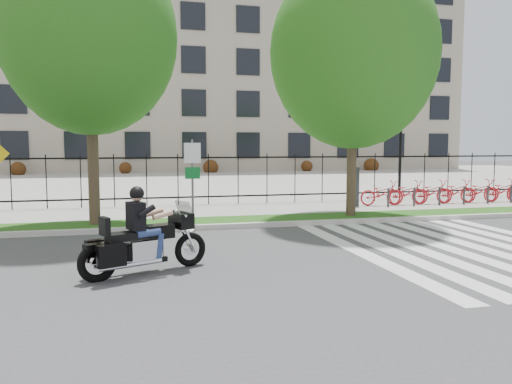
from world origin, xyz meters
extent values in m
plane|color=#3D3D40|center=(0.00, 0.00, 0.00)|extent=(120.00, 120.00, 0.00)
cube|color=#BAB8AF|center=(0.00, 4.10, 0.07)|extent=(60.00, 0.20, 0.15)
cube|color=#245214|center=(0.00, 4.95, 0.07)|extent=(60.00, 1.50, 0.15)
cube|color=#9C9A92|center=(0.00, 7.45, 0.07)|extent=(60.00, 3.50, 0.15)
cube|color=#9C9A92|center=(0.00, 25.00, 0.05)|extent=(80.00, 34.00, 0.10)
cube|color=gray|center=(0.00, 45.00, 10.00)|extent=(60.00, 20.00, 20.00)
cylinder|color=black|center=(10.00, 12.00, 2.00)|extent=(0.14, 0.14, 4.00)
cylinder|color=black|center=(10.00, 12.00, 3.90)|extent=(0.06, 0.70, 0.70)
sphere|color=white|center=(9.65, 12.00, 4.00)|extent=(0.36, 0.36, 0.36)
sphere|color=white|center=(10.35, 12.00, 4.00)|extent=(0.36, 0.36, 0.36)
cylinder|color=#3C2C21|center=(-4.02, 4.95, 2.14)|extent=(0.32, 0.32, 3.99)
ellipsoid|color=#205F15|center=(-4.02, 4.95, 5.64)|extent=(5.01, 5.01, 5.76)
cylinder|color=#3C2C21|center=(4.17, 4.95, 2.00)|extent=(0.32, 0.32, 3.71)
ellipsoid|color=#205F15|center=(4.17, 4.95, 5.49)|extent=(5.45, 5.45, 6.26)
cube|color=#2D2D33|center=(5.30, 7.20, 0.90)|extent=(0.35, 0.25, 1.50)
imported|color=red|center=(6.50, 7.20, 0.63)|extent=(1.81, 0.63, 0.95)
cylinder|color=#2D2D33|center=(6.50, 6.70, 0.50)|extent=(0.08, 0.08, 0.70)
imported|color=red|center=(7.60, 7.20, 0.63)|extent=(1.81, 0.63, 0.95)
cylinder|color=#2D2D33|center=(7.60, 6.70, 0.50)|extent=(0.08, 0.08, 0.70)
imported|color=red|center=(8.70, 7.20, 0.63)|extent=(1.81, 0.63, 0.95)
cylinder|color=#2D2D33|center=(8.70, 6.70, 0.50)|extent=(0.08, 0.08, 0.70)
imported|color=red|center=(9.80, 7.20, 0.63)|extent=(1.81, 0.63, 0.95)
cylinder|color=#2D2D33|center=(9.80, 6.70, 0.50)|extent=(0.08, 0.08, 0.70)
imported|color=red|center=(10.90, 7.20, 0.63)|extent=(1.81, 0.63, 0.95)
cylinder|color=#2D2D33|center=(10.90, 6.70, 0.50)|extent=(0.08, 0.08, 0.70)
imported|color=red|center=(12.00, 7.20, 0.63)|extent=(1.81, 0.63, 0.95)
cylinder|color=#2D2D33|center=(12.00, 6.70, 0.50)|extent=(0.08, 0.08, 0.70)
cylinder|color=#59595B|center=(-1.16, 4.60, 1.40)|extent=(0.07, 0.07, 2.50)
cube|color=white|center=(-1.16, 4.56, 2.25)|extent=(0.50, 0.03, 0.60)
cube|color=#0C6626|center=(-1.16, 4.56, 1.65)|extent=(0.45, 0.03, 0.35)
torus|color=black|center=(-1.77, -0.28, 0.35)|extent=(0.70, 0.40, 0.70)
torus|color=black|center=(-3.54, -1.05, 0.35)|extent=(0.74, 0.44, 0.74)
cube|color=black|center=(-1.96, -0.36, 0.97)|extent=(0.50, 0.63, 0.31)
cube|color=#26262B|center=(-1.89, -0.33, 1.20)|extent=(0.34, 0.53, 0.31)
cube|color=silver|center=(-2.70, -0.69, 0.46)|extent=(0.70, 0.56, 0.41)
cube|color=black|center=(-2.42, -0.57, 0.79)|extent=(0.65, 0.54, 0.26)
cube|color=black|center=(-3.03, -0.83, 0.77)|extent=(0.80, 0.62, 0.14)
cube|color=black|center=(-3.40, -0.99, 1.00)|extent=(0.23, 0.36, 0.35)
cube|color=black|center=(-3.28, -1.27, 0.51)|extent=(0.53, 0.35, 0.41)
cube|color=black|center=(-3.53, -0.71, 0.51)|extent=(0.53, 0.35, 0.41)
cube|color=black|center=(-2.84, -0.75, 1.14)|extent=(0.39, 0.47, 0.53)
sphere|color=tan|center=(-2.82, -0.74, 1.53)|extent=(0.23, 0.23, 0.23)
sphere|color=black|center=(-2.82, -0.74, 1.57)|extent=(0.27, 0.27, 0.27)
camera|label=1|loc=(-2.86, -10.38, 2.46)|focal=35.00mm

